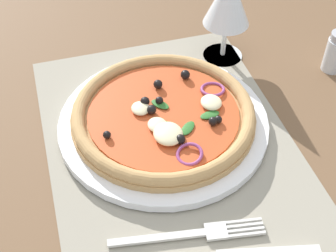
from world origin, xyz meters
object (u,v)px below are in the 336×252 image
object	(u,v)px
fork	(196,234)
pepper_shaker	(336,52)
plate	(162,123)
pizza	(163,115)
wine_glass	(228,1)

from	to	relation	value
fork	pepper_shaker	world-z (taller)	pepper_shaker
plate	pizza	size ratio (longest dim) A/B	1.15
plate	pizza	world-z (taller)	pizza
pizza	fork	world-z (taller)	pizza
fork	pizza	bearing A→B (deg)	95.08
wine_glass	pepper_shaker	distance (cm)	18.68
pizza	wine_glass	size ratio (longest dim) A/B	1.70
wine_glass	plate	bearing A→B (deg)	-46.66
pizza	plate	bearing A→B (deg)	-140.73
pizza	wine_glass	xyz separation A→B (cm)	(-13.28, 13.96, 7.49)
plate	pepper_shaker	xyz separation A→B (cm)	(-5.19, 29.39, 2.25)
fork	wine_glass	xyz separation A→B (cm)	(-31.05, 15.13, 9.55)
pizza	wine_glass	bearing A→B (deg)	133.59
plate	wine_glass	world-z (taller)	wine_glass
plate	pepper_shaker	bearing A→B (deg)	100.00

